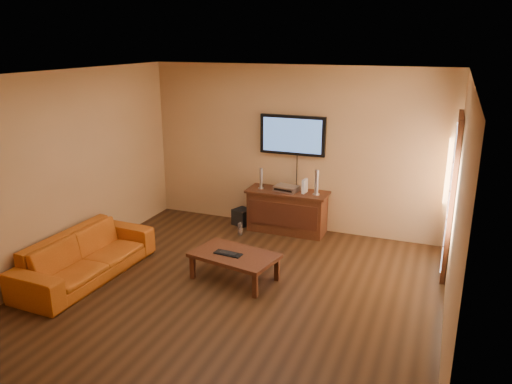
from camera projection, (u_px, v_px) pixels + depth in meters
The scene contains 14 objects.
ground_plane at pixel (234, 292), 6.35m from camera, with size 5.00×5.00×0.00m, color black.
room_walls at pixel (252, 152), 6.41m from camera, with size 5.00×5.00×5.00m.
french_door at pixel (451, 197), 6.69m from camera, with size 0.07×1.02×2.22m.
media_console at pixel (287, 211), 8.24m from camera, with size 1.34×0.51×0.70m.
television at pixel (293, 135), 8.07m from camera, with size 1.09×0.08×0.64m.
coffee_table at pixel (234, 257), 6.59m from camera, with size 1.21×0.86×0.37m.
sofa at pixel (85, 249), 6.65m from camera, with size 2.05×0.60×0.80m, color #BB5714.
speaker_left at pixel (261, 179), 8.24m from camera, with size 0.09×0.09×0.34m.
speaker_right at pixel (317, 183), 7.90m from camera, with size 0.11×0.11×0.40m.
av_receiver at pixel (287, 188), 8.14m from camera, with size 0.37×0.27×0.09m, color silver.
game_console at pixel (305, 186), 8.02m from camera, with size 0.05×0.16×0.23m, color white.
subwoofer at pixel (242, 217), 8.61m from camera, with size 0.27×0.27×0.27m, color black.
bottle at pixel (240, 229), 8.15m from camera, with size 0.08×0.08×0.22m.
keyboard at pixel (228, 254), 6.55m from camera, with size 0.38×0.17×0.02m.
Camera 1 is at (2.34, -5.19, 3.09)m, focal length 35.00 mm.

